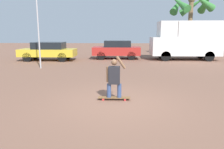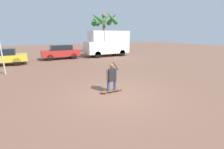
{
  "view_description": "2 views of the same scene",
  "coord_description": "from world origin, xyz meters",
  "px_view_note": "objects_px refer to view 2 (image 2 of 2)",
  "views": [
    {
      "loc": [
        0.12,
        -6.84,
        2.26
      ],
      "look_at": [
        -0.22,
        1.24,
        0.7
      ],
      "focal_mm": 35.0,
      "sensor_mm": 36.0,
      "label": 1
    },
    {
      "loc": [
        -3.34,
        -5.68,
        2.69
      ],
      "look_at": [
        -0.0,
        0.44,
        0.83
      ],
      "focal_mm": 24.0,
      "sensor_mm": 36.0,
      "label": 2
    }
  ],
  "objects_px": {
    "skateboard": "(112,91)",
    "palm_tree_near_van": "(104,20)",
    "camper_van": "(108,43)",
    "parked_car_red": "(61,52)",
    "person_skateboarder": "(112,76)"
  },
  "relations": [
    {
      "from": "skateboard",
      "to": "palm_tree_near_van",
      "type": "bearing_deg",
      "value": 65.42
    },
    {
      "from": "camper_van",
      "to": "palm_tree_near_van",
      "type": "relative_size",
      "value": 0.92
    },
    {
      "from": "camper_van",
      "to": "skateboard",
      "type": "bearing_deg",
      "value": -116.16
    },
    {
      "from": "parked_car_red",
      "to": "palm_tree_near_van",
      "type": "xyz_separation_m",
      "value": [
        7.18,
        3.52,
        3.96
      ]
    },
    {
      "from": "person_skateboarder",
      "to": "parked_car_red",
      "type": "distance_m",
      "value": 11.81
    },
    {
      "from": "parked_car_red",
      "to": "palm_tree_near_van",
      "type": "relative_size",
      "value": 0.67
    },
    {
      "from": "person_skateboarder",
      "to": "parked_car_red",
      "type": "bearing_deg",
      "value": 90.83
    },
    {
      "from": "person_skateboarder",
      "to": "parked_car_red",
      "type": "xyz_separation_m",
      "value": [
        -0.17,
        11.8,
        0.02
      ]
    },
    {
      "from": "person_skateboarder",
      "to": "camper_van",
      "type": "xyz_separation_m",
      "value": [
        5.63,
        11.45,
        0.9
      ]
    },
    {
      "from": "person_skateboarder",
      "to": "camper_van",
      "type": "relative_size",
      "value": 0.26
    },
    {
      "from": "palm_tree_near_van",
      "to": "parked_car_red",
      "type": "bearing_deg",
      "value": -153.87
    },
    {
      "from": "camper_van",
      "to": "parked_car_red",
      "type": "relative_size",
      "value": 1.36
    },
    {
      "from": "skateboard",
      "to": "person_skateboarder",
      "type": "xyz_separation_m",
      "value": [
        -0.0,
        0.0,
        0.73
      ]
    },
    {
      "from": "camper_van",
      "to": "parked_car_red",
      "type": "distance_m",
      "value": 5.87
    },
    {
      "from": "skateboard",
      "to": "camper_van",
      "type": "height_order",
      "value": "camper_van"
    }
  ]
}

